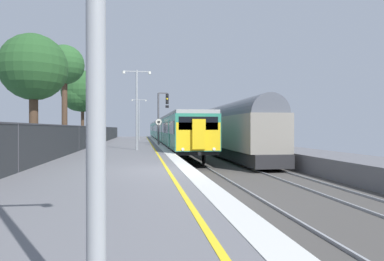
{
  "coord_description": "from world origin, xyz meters",
  "views": [
    {
      "loc": [
        -1.3,
        -12.59,
        1.5
      ],
      "look_at": [
        1.89,
        9.38,
        1.38
      ],
      "focal_mm": 32.75,
      "sensor_mm": 36.0,
      "label": 1
    }
  ],
  "objects_px": {
    "commuter_train_at_platform": "(165,130)",
    "platform_lamp_far": "(139,116)",
    "platform_lamp_mid": "(137,103)",
    "freight_train_adjacent_track": "(197,129)",
    "signal_gantry": "(161,112)",
    "background_tree_centre": "(63,67)",
    "background_tree_right": "(33,69)",
    "speed_limit_sign": "(159,128)",
    "background_tree_left": "(81,93)"
  },
  "relations": [
    {
      "from": "commuter_train_at_platform",
      "to": "platform_lamp_far",
      "type": "xyz_separation_m",
      "value": [
        -3.71,
        -2.72,
        1.97
      ]
    },
    {
      "from": "platform_lamp_mid",
      "to": "freight_train_adjacent_track",
      "type": "bearing_deg",
      "value": 70.19
    },
    {
      "from": "signal_gantry",
      "to": "platform_lamp_mid",
      "type": "xyz_separation_m",
      "value": [
        -2.24,
        -9.13,
        0.19
      ]
    },
    {
      "from": "freight_train_adjacent_track",
      "to": "platform_lamp_far",
      "type": "distance_m",
      "value": 7.98
    },
    {
      "from": "platform_lamp_mid",
      "to": "commuter_train_at_platform",
      "type": "bearing_deg",
      "value": 81.59
    },
    {
      "from": "signal_gantry",
      "to": "platform_lamp_mid",
      "type": "height_order",
      "value": "platform_lamp_mid"
    },
    {
      "from": "background_tree_centre",
      "to": "commuter_train_at_platform",
      "type": "bearing_deg",
      "value": 65.89
    },
    {
      "from": "background_tree_right",
      "to": "speed_limit_sign",
      "type": "bearing_deg",
      "value": 62.34
    },
    {
      "from": "background_tree_centre",
      "to": "background_tree_right",
      "type": "distance_m",
      "value": 10.63
    },
    {
      "from": "speed_limit_sign",
      "to": "platform_lamp_far",
      "type": "bearing_deg",
      "value": 96.72
    },
    {
      "from": "speed_limit_sign",
      "to": "platform_lamp_mid",
      "type": "relative_size",
      "value": 0.43
    },
    {
      "from": "speed_limit_sign",
      "to": "background_tree_right",
      "type": "relative_size",
      "value": 0.38
    },
    {
      "from": "freight_train_adjacent_track",
      "to": "signal_gantry",
      "type": "relative_size",
      "value": 11.08
    },
    {
      "from": "freight_train_adjacent_track",
      "to": "background_tree_left",
      "type": "xyz_separation_m",
      "value": [
        -14.06,
        -5.8,
        4.07
      ]
    },
    {
      "from": "platform_lamp_mid",
      "to": "platform_lamp_far",
      "type": "relative_size",
      "value": 1.03
    },
    {
      "from": "freight_train_adjacent_track",
      "to": "commuter_train_at_platform",
      "type": "bearing_deg",
      "value": 137.31
    },
    {
      "from": "platform_lamp_far",
      "to": "commuter_train_at_platform",
      "type": "bearing_deg",
      "value": 36.2
    },
    {
      "from": "background_tree_centre",
      "to": "background_tree_right",
      "type": "height_order",
      "value": "background_tree_centre"
    },
    {
      "from": "platform_lamp_far",
      "to": "background_tree_centre",
      "type": "height_order",
      "value": "background_tree_centre"
    },
    {
      "from": "platform_lamp_mid",
      "to": "platform_lamp_far",
      "type": "distance_m",
      "value": 22.4
    },
    {
      "from": "speed_limit_sign",
      "to": "platform_lamp_mid",
      "type": "distance_m",
      "value": 7.06
    },
    {
      "from": "commuter_train_at_platform",
      "to": "freight_train_adjacent_track",
      "type": "distance_m",
      "value": 5.45
    },
    {
      "from": "platform_lamp_far",
      "to": "background_tree_left",
      "type": "xyz_separation_m",
      "value": [
        -6.35,
        -6.78,
        2.31
      ]
    },
    {
      "from": "signal_gantry",
      "to": "background_tree_right",
      "type": "bearing_deg",
      "value": -114.81
    },
    {
      "from": "platform_lamp_mid",
      "to": "background_tree_left",
      "type": "bearing_deg",
      "value": 112.1
    },
    {
      "from": "platform_lamp_far",
      "to": "background_tree_left",
      "type": "bearing_deg",
      "value": -133.11
    },
    {
      "from": "platform_lamp_far",
      "to": "signal_gantry",
      "type": "bearing_deg",
      "value": -80.42
    },
    {
      "from": "freight_train_adjacent_track",
      "to": "background_tree_right",
      "type": "bearing_deg",
      "value": -114.47
    },
    {
      "from": "commuter_train_at_platform",
      "to": "background_tree_right",
      "type": "height_order",
      "value": "background_tree_right"
    },
    {
      "from": "freight_train_adjacent_track",
      "to": "signal_gantry",
      "type": "distance_m",
      "value": 13.56
    },
    {
      "from": "commuter_train_at_platform",
      "to": "speed_limit_sign",
      "type": "distance_m",
      "value": 18.64
    },
    {
      "from": "speed_limit_sign",
      "to": "platform_lamp_far",
      "type": "xyz_separation_m",
      "value": [
        -1.87,
        15.83,
        1.7
      ]
    },
    {
      "from": "speed_limit_sign",
      "to": "platform_lamp_far",
      "type": "height_order",
      "value": "platform_lamp_far"
    },
    {
      "from": "commuter_train_at_platform",
      "to": "freight_train_adjacent_track",
      "type": "relative_size",
      "value": 1.07
    },
    {
      "from": "commuter_train_at_platform",
      "to": "background_tree_right",
      "type": "relative_size",
      "value": 9.53
    },
    {
      "from": "platform_lamp_far",
      "to": "background_tree_left",
      "type": "distance_m",
      "value": 9.57
    },
    {
      "from": "commuter_train_at_platform",
      "to": "platform_lamp_far",
      "type": "distance_m",
      "value": 5.0
    },
    {
      "from": "background_tree_right",
      "to": "platform_lamp_mid",
      "type": "bearing_deg",
      "value": 52.66
    },
    {
      "from": "background_tree_right",
      "to": "background_tree_centre",
      "type": "bearing_deg",
      "value": 94.28
    },
    {
      "from": "background_tree_left",
      "to": "commuter_train_at_platform",
      "type": "bearing_deg",
      "value": 43.35
    },
    {
      "from": "freight_train_adjacent_track",
      "to": "background_tree_left",
      "type": "height_order",
      "value": "background_tree_left"
    },
    {
      "from": "commuter_train_at_platform",
      "to": "speed_limit_sign",
      "type": "height_order",
      "value": "commuter_train_at_platform"
    },
    {
      "from": "commuter_train_at_platform",
      "to": "platform_lamp_mid",
      "type": "height_order",
      "value": "platform_lamp_mid"
    },
    {
      "from": "commuter_train_at_platform",
      "to": "background_tree_left",
      "type": "relative_size",
      "value": 7.36
    },
    {
      "from": "background_tree_left",
      "to": "background_tree_centre",
      "type": "distance_m",
      "value": 11.83
    },
    {
      "from": "speed_limit_sign",
      "to": "background_tree_right",
      "type": "xyz_separation_m",
      "value": [
        -6.9,
        -13.17,
        2.91
      ]
    },
    {
      "from": "background_tree_centre",
      "to": "platform_lamp_mid",
      "type": "bearing_deg",
      "value": -33.36
    },
    {
      "from": "signal_gantry",
      "to": "background_tree_left",
      "type": "relative_size",
      "value": 0.62
    },
    {
      "from": "freight_train_adjacent_track",
      "to": "signal_gantry",
      "type": "xyz_separation_m",
      "value": [
        -5.48,
        -12.29,
        1.66
      ]
    },
    {
      "from": "platform_lamp_far",
      "to": "background_tree_right",
      "type": "height_order",
      "value": "background_tree_right"
    }
  ]
}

